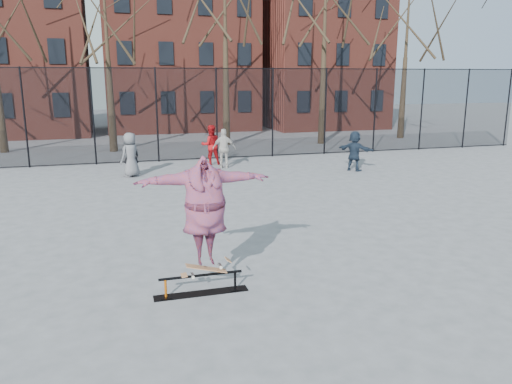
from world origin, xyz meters
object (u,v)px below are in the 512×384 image
object	(u,v)px
skateboard	(206,271)
bystander_red	(211,145)
skate_rail	(201,286)
bystander_navy	(355,151)
bystander_white	(224,149)
skater	(205,217)
bystander_grey	(131,155)
bystander_black	(131,155)

from	to	relation	value
skateboard	bystander_red	xyz separation A→B (m)	(2.55, 12.54, 0.43)
skate_rail	bystander_navy	distance (m)	12.38
bystander_white	skater	bearing A→B (deg)	90.72
bystander_grey	bystander_red	bearing A→B (deg)	170.45
bystander_black	bystander_red	bearing A→B (deg)	-139.76
bystander_navy	skater	bearing A→B (deg)	103.06
bystander_red	bystander_navy	world-z (taller)	bystander_red
skate_rail	skater	distance (m)	1.23
skate_rail	skateboard	distance (m)	0.28
bystander_red	bystander_navy	distance (m)	5.91
skater	skate_rail	bearing A→B (deg)	-179.94
bystander_black	bystander_red	size ratio (longest dim) A/B	0.93
bystander_red	bystander_white	size ratio (longest dim) A/B	1.04
skateboard	bystander_white	bearing A→B (deg)	75.89
skate_rail	bystander_white	xyz separation A→B (m)	(3.01, 11.60, 0.65)
skater	bystander_grey	xyz separation A→B (m)	(-0.78, 10.80, -0.55)
skateboard	bystander_grey	xyz separation A→B (m)	(-0.78, 10.80, 0.42)
bystander_grey	bystander_navy	size ratio (longest dim) A/B	1.04
skateboard	bystander_navy	bearing A→B (deg)	51.36
skater	bystander_black	distance (m)	11.04
bystander_black	bystander_navy	world-z (taller)	bystander_navy
skateboard	bystander_grey	distance (m)	10.84
skateboard	skater	world-z (taller)	skater
skate_rail	bystander_grey	size ratio (longest dim) A/B	0.99
skater	bystander_black	size ratio (longest dim) A/B	1.47
skate_rail	bystander_grey	world-z (taller)	bystander_grey
bystander_navy	skateboard	bearing A→B (deg)	103.06
skateboard	skater	bearing A→B (deg)	0.00
bystander_black	bystander_red	distance (m)	3.66
bystander_grey	bystander_white	bearing A→B (deg)	154.99
skate_rail	skater	size ratio (longest dim) A/B	0.72
bystander_white	skate_rail	bearing A→B (deg)	90.27
skate_rail	bystander_red	world-z (taller)	bystander_red
bystander_red	skate_rail	bearing A→B (deg)	76.52
bystander_grey	bystander_red	xyz separation A→B (m)	(3.33, 1.74, 0.01)
bystander_red	skateboard	bearing A→B (deg)	76.94
bystander_red	bystander_black	bearing A→B (deg)	23.42
skate_rail	bystander_navy	bearing A→B (deg)	51.02
skate_rail	bystander_white	world-z (taller)	bystander_white
skateboard	skate_rail	bearing A→B (deg)	180.00
skater	skateboard	bearing A→B (deg)	0.00
skater	bystander_grey	size ratio (longest dim) A/B	1.38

